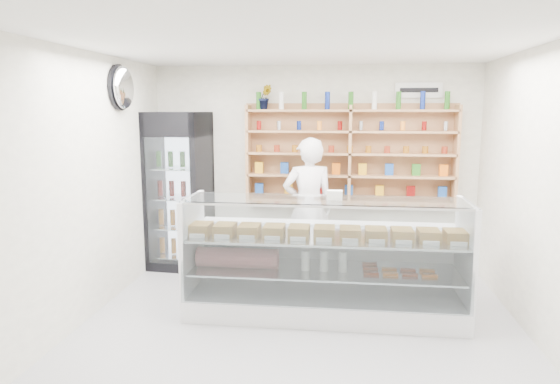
# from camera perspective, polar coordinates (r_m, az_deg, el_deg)

# --- Properties ---
(room) EXTENTS (5.00, 5.00, 5.00)m
(room) POSITION_cam_1_polar(r_m,az_deg,el_deg) (4.59, 2.12, -0.59)
(room) COLOR #A2A2A7
(room) RESTS_ON ground
(display_counter) EXTENTS (2.94, 0.88, 1.28)m
(display_counter) POSITION_cam_1_polar(r_m,az_deg,el_deg) (5.48, 5.04, -10.29)
(display_counter) COLOR white
(display_counter) RESTS_ON floor
(shop_worker) EXTENTS (0.75, 0.58, 1.84)m
(shop_worker) POSITION_cam_1_polar(r_m,az_deg,el_deg) (6.55, 3.26, -1.81)
(shop_worker) COLOR white
(shop_worker) RESTS_ON floor
(drinks_cooler) EXTENTS (0.83, 0.81, 2.16)m
(drinks_cooler) POSITION_cam_1_polar(r_m,az_deg,el_deg) (7.09, -11.45, 0.22)
(drinks_cooler) COLOR black
(drinks_cooler) RESTS_ON floor
(wall_shelving) EXTENTS (2.84, 0.28, 1.33)m
(wall_shelving) POSITION_cam_1_polar(r_m,az_deg,el_deg) (6.87, 7.96, 4.31)
(wall_shelving) COLOR #AC7F51
(wall_shelving) RESTS_ON back_wall
(potted_plant) EXTENTS (0.22, 0.19, 0.33)m
(potted_plant) POSITION_cam_1_polar(r_m,az_deg,el_deg) (6.92, -1.72, 10.80)
(potted_plant) COLOR #1E6626
(potted_plant) RESTS_ON wall_shelving
(security_mirror) EXTENTS (0.15, 0.50, 0.50)m
(security_mirror) POSITION_cam_1_polar(r_m,az_deg,el_deg) (6.25, -17.46, 11.32)
(security_mirror) COLOR silver
(security_mirror) RESTS_ON left_wall
(wall_sign) EXTENTS (0.62, 0.03, 0.20)m
(wall_sign) POSITION_cam_1_polar(r_m,az_deg,el_deg) (7.05, 15.58, 11.15)
(wall_sign) COLOR white
(wall_sign) RESTS_ON back_wall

